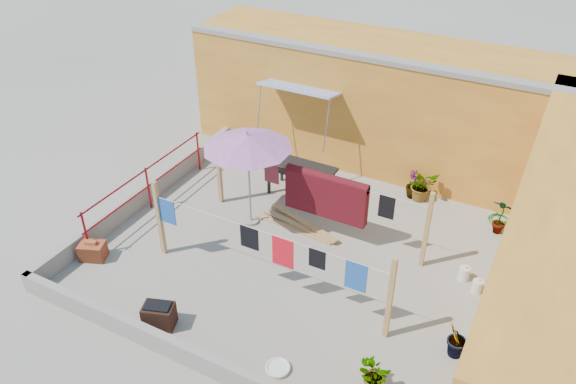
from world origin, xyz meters
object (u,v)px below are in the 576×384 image
Objects in this scene: brick_stack at (93,251)px; plant_back_a at (422,185)px; brazier at (159,315)px; green_hose at (499,219)px; white_basin at (278,368)px; water_jug_b at (464,274)px; water_jug_a at (477,286)px; outdoor_table at (301,170)px; patio_umbrella at (247,142)px.

brick_stack is 0.79× the size of plant_back_a.
green_hose is (4.88, 6.27, -0.21)m from brazier.
plant_back_a is (0.59, 6.18, 0.36)m from white_basin.
brick_stack is 1.80× the size of water_jug_b.
water_jug_b is at bearing 59.15° from white_basin.
brick_stack is 4.91m from white_basin.
brick_stack is at bearing 171.58° from white_basin.
green_hose is at bearing 91.30° from water_jug_a.
outdoor_table reaches higher than brick_stack.
brazier reaches higher than water_jug_b.
white_basin is (2.40, 0.12, -0.21)m from brazier.
plant_back_a is at bearing 64.62° from brazier.
green_hose is at bearing 14.29° from outdoor_table.
green_hose is 1.93m from plant_back_a.
brick_stack is at bearing -134.94° from plant_back_a.
white_basin is (2.58, -3.39, -2.06)m from patio_umbrella.
outdoor_table is 5.14m from brazier.
brazier reaches higher than white_basin.
patio_umbrella is at bearing 49.54° from brick_stack.
plant_back_a is at bearing 23.92° from outdoor_table.
patio_umbrella is 4.77× the size of green_hose.
white_basin is 0.55× the size of plant_back_a.
brazier is 6.03m from water_jug_b.
green_hose is (5.06, 2.76, -2.07)m from patio_umbrella.
brick_stack reaches higher than water_jug_a.
white_basin is (4.86, -0.72, -0.16)m from brick_stack.
outdoor_table is 4.77m from green_hose.
outdoor_table is 2.96m from plant_back_a.
water_jug_b is 0.71× the size of green_hose.
plant_back_a is (-1.95, 2.68, 0.26)m from water_jug_a.
water_jug_a is at bearing 36.21° from brazier.
brazier is at bearing -93.37° from outdoor_table.
outdoor_table is at bearing 86.63° from brazier.
brazier is 1.87× the size of water_jug_b.
brick_stack is 7.90m from water_jug_a.
plant_back_a is (2.99, 6.30, 0.15)m from brazier.
water_jug_b reaches higher than white_basin.
water_jug_a is (5.12, 0.10, -1.96)m from patio_umbrella.
water_jug_b is 2.43m from green_hose.
water_jug_a is at bearing 1.17° from patio_umbrella.
plant_back_a is (-1.64, 2.44, 0.24)m from water_jug_b.
white_basin is at bearing -52.74° from patio_umbrella.
brick_stack is (-2.28, -2.67, -1.91)m from patio_umbrella.
patio_umbrella reaches higher than water_jug_a.
brick_stack is (-2.76, -4.26, -0.50)m from outdoor_table.
green_hose is 0.62× the size of plant_back_a.
patio_umbrella reaches higher than green_hose.
plant_back_a is (-1.89, 0.02, 0.36)m from green_hose.
green_hose is (-0.06, 2.66, -0.11)m from water_jug_a.
water_jug_a is 0.65× the size of green_hose.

